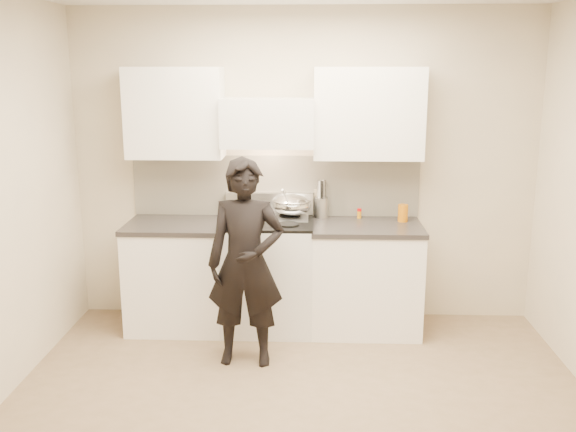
{
  "coord_description": "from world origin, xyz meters",
  "views": [
    {
      "loc": [
        0.08,
        -3.78,
        2.21
      ],
      "look_at": [
        -0.11,
        1.05,
        1.07
      ],
      "focal_mm": 40.0,
      "sensor_mm": 36.0,
      "label": 1
    }
  ],
  "objects": [
    {
      "name": "ground_plane",
      "position": [
        0.0,
        0.0,
        0.0
      ],
      "size": [
        4.0,
        4.0,
        0.0
      ],
      "primitive_type": "plane",
      "color": "#886F55"
    },
    {
      "name": "room_shell",
      "position": [
        -0.06,
        0.37,
        1.6
      ],
      "size": [
        4.04,
        3.54,
        2.7
      ],
      "color": "beige",
      "rests_on": "ground"
    },
    {
      "name": "stove",
      "position": [
        -0.3,
        1.42,
        0.47
      ],
      "size": [
        0.76,
        0.65,
        0.96
      ],
      "color": "white",
      "rests_on": "ground"
    },
    {
      "name": "counter_right",
      "position": [
        0.53,
        1.43,
        0.46
      ],
      "size": [
        0.92,
        0.67,
        0.92
      ],
      "color": "white",
      "rests_on": "ground"
    },
    {
      "name": "counter_left",
      "position": [
        -1.08,
        1.43,
        0.46
      ],
      "size": [
        0.82,
        0.67,
        0.92
      ],
      "color": "white",
      "rests_on": "ground"
    },
    {
      "name": "wok",
      "position": [
        -0.1,
        1.57,
        1.05
      ],
      "size": [
        0.35,
        0.43,
        0.28
      ],
      "color": "silver",
      "rests_on": "stove"
    },
    {
      "name": "stock_pot",
      "position": [
        -0.5,
        1.28,
        1.03
      ],
      "size": [
        0.29,
        0.26,
        0.14
      ],
      "color": "silver",
      "rests_on": "stove"
    },
    {
      "name": "utensil_crock",
      "position": [
        0.15,
        1.67,
        1.02
      ],
      "size": [
        0.12,
        0.12,
        0.33
      ],
      "color": "#BCBCBC",
      "rests_on": "counter_right"
    },
    {
      "name": "spice_jar",
      "position": [
        0.48,
        1.65,
        0.96
      ],
      "size": [
        0.04,
        0.04,
        0.08
      ],
      "color": "orange",
      "rests_on": "counter_right"
    },
    {
      "name": "oil_glass",
      "position": [
        0.84,
        1.54,
        0.99
      ],
      "size": [
        0.08,
        0.08,
        0.15
      ],
      "color": "#C16808",
      "rests_on": "counter_right"
    },
    {
      "name": "person",
      "position": [
        -0.41,
        0.75,
        0.78
      ],
      "size": [
        0.58,
        0.38,
        1.57
      ],
      "primitive_type": "imported",
      "rotation": [
        0.0,
        0.0,
        -0.01
      ],
      "color": "black",
      "rests_on": "ground"
    }
  ]
}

